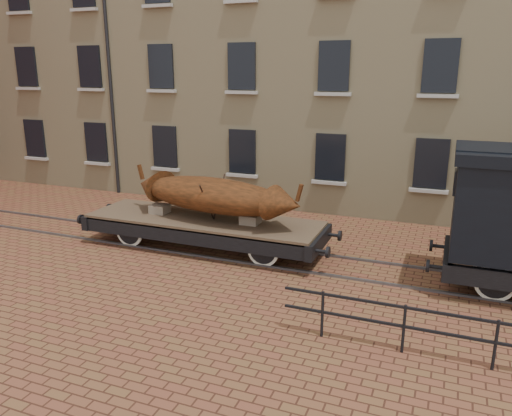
% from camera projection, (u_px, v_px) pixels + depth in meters
% --- Properties ---
extents(ground, '(90.00, 90.00, 0.00)m').
position_uv_depth(ground, '(255.00, 255.00, 14.73)').
color(ground, brown).
extents(warehouse_cream, '(40.00, 10.19, 14.00)m').
position_uv_depth(warehouse_cream, '(411.00, 27.00, 20.72)').
color(warehouse_cream, beige).
rests_on(warehouse_cream, ground).
extents(rail_track, '(30.00, 1.52, 0.06)m').
position_uv_depth(rail_track, '(255.00, 254.00, 14.72)').
color(rail_track, '#59595E').
rests_on(rail_track, ground).
extents(flatcar_wagon, '(8.13, 2.20, 1.23)m').
position_uv_depth(flatcar_wagon, '(204.00, 224.00, 15.11)').
color(flatcar_wagon, brown).
rests_on(flatcar_wagon, ground).
extents(iron_boat, '(5.76, 2.27, 1.42)m').
position_uv_depth(iron_boat, '(213.00, 195.00, 14.74)').
color(iron_boat, '#622D11').
rests_on(iron_boat, flatcar_wagon).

